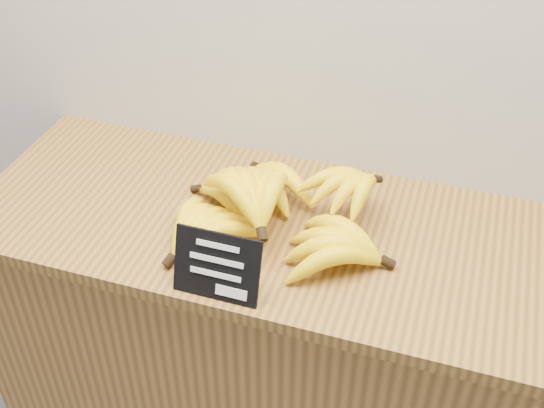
# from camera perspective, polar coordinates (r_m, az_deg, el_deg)

# --- Properties ---
(counter) EXTENTS (1.37, 0.50, 0.90)m
(counter) POSITION_cam_1_polar(r_m,az_deg,el_deg) (1.81, 0.50, -13.36)
(counter) COLOR olive
(counter) RESTS_ON ground
(counter_top) EXTENTS (1.36, 0.54, 0.03)m
(counter_top) POSITION_cam_1_polar(r_m,az_deg,el_deg) (1.47, 0.60, -2.06)
(counter_top) COLOR olive
(counter_top) RESTS_ON counter
(chalkboard_sign) EXTENTS (0.17, 0.05, 0.13)m
(chalkboard_sign) POSITION_cam_1_polar(r_m,az_deg,el_deg) (1.27, -4.65, -5.22)
(chalkboard_sign) COLOR black
(chalkboard_sign) RESTS_ON counter_top
(banana_pile) EXTENTS (0.53, 0.39, 0.13)m
(banana_pile) POSITION_cam_1_polar(r_m,az_deg,el_deg) (1.42, -0.20, -0.28)
(banana_pile) COLOR yellow
(banana_pile) RESTS_ON counter_top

